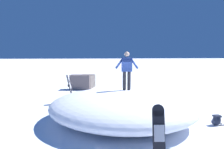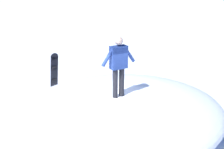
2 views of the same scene
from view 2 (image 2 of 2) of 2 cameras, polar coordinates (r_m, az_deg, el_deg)
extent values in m
plane|color=white|center=(8.19, -0.66, -12.84)|extent=(240.00, 240.00, 0.00)
ellipsoid|color=white|center=(8.22, 1.63, -7.54)|extent=(7.53, 7.08, 1.28)
cylinder|color=black|center=(7.44, 0.64, -1.77)|extent=(0.14, 0.14, 0.80)
cylinder|color=black|center=(7.54, 1.95, -1.49)|extent=(0.14, 0.14, 0.80)
cube|color=navy|center=(7.26, 1.34, 3.49)|extent=(0.47, 0.27, 0.59)
sphere|color=beige|center=(7.15, 1.37, 6.84)|extent=(0.22, 0.22, 0.22)
cylinder|color=navy|center=(7.10, -0.80, 3.55)|extent=(0.39, 0.13, 0.49)
cylinder|color=navy|center=(7.41, 3.41, 4.21)|extent=(0.39, 0.13, 0.49)
cube|color=black|center=(11.06, -11.59, 0.02)|extent=(0.33, 0.41, 1.52)
cylinder|color=black|center=(10.66, -11.55, 3.57)|extent=(0.29, 0.12, 0.28)
cube|color=#B2B2B7|center=(10.96, -11.67, 1.35)|extent=(0.25, 0.12, 0.36)
cube|color=black|center=(10.87, -11.50, 1.21)|extent=(0.20, 0.12, 0.12)
cube|color=black|center=(11.17, -11.53, -1.26)|extent=(0.20, 0.12, 0.12)
camera|label=1|loc=(14.86, -13.62, 13.03)|focal=31.05mm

